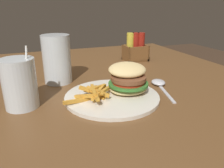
{
  "coord_description": "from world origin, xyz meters",
  "views": [
    {
      "loc": [
        -0.14,
        -0.74,
        1.04
      ],
      "look_at": [
        0.07,
        -0.2,
        0.82
      ],
      "focal_mm": 35.0,
      "sensor_mm": 36.0,
      "label": 1
    }
  ],
  "objects_px": {
    "spoon": "(159,83)",
    "juice_glass": "(20,85)",
    "meal_plate_near": "(119,87)",
    "beer_glass": "(57,60)",
    "condiment_caddy": "(135,50)"
  },
  "relations": [
    {
      "from": "meal_plate_near",
      "to": "beer_glass",
      "type": "xyz_separation_m",
      "value": [
        -0.15,
        0.2,
        0.05
      ]
    },
    {
      "from": "juice_glass",
      "to": "condiment_caddy",
      "type": "xyz_separation_m",
      "value": [
        0.51,
        0.35,
        -0.01
      ]
    },
    {
      "from": "meal_plate_near",
      "to": "juice_glass",
      "type": "height_order",
      "value": "juice_glass"
    },
    {
      "from": "spoon",
      "to": "condiment_caddy",
      "type": "bearing_deg",
      "value": 1.96
    },
    {
      "from": "beer_glass",
      "to": "condiment_caddy",
      "type": "bearing_deg",
      "value": 24.48
    },
    {
      "from": "juice_glass",
      "to": "spoon",
      "type": "bearing_deg",
      "value": 1.26
    },
    {
      "from": "meal_plate_near",
      "to": "condiment_caddy",
      "type": "xyz_separation_m",
      "value": [
        0.24,
        0.38,
        0.02
      ]
    },
    {
      "from": "spoon",
      "to": "juice_glass",
      "type": "bearing_deg",
      "value": 106.29
    },
    {
      "from": "juice_glass",
      "to": "spoon",
      "type": "xyz_separation_m",
      "value": [
        0.43,
        0.01,
        -0.05
      ]
    },
    {
      "from": "meal_plate_near",
      "to": "beer_glass",
      "type": "relative_size",
      "value": 1.73
    },
    {
      "from": "spoon",
      "to": "condiment_caddy",
      "type": "xyz_separation_m",
      "value": [
        0.08,
        0.34,
        0.04
      ]
    },
    {
      "from": "meal_plate_near",
      "to": "juice_glass",
      "type": "relative_size",
      "value": 1.73
    },
    {
      "from": "condiment_caddy",
      "to": "spoon",
      "type": "bearing_deg",
      "value": -103.07
    },
    {
      "from": "beer_glass",
      "to": "spoon",
      "type": "xyz_separation_m",
      "value": [
        0.31,
        -0.16,
        -0.07
      ]
    },
    {
      "from": "meal_plate_near",
      "to": "beer_glass",
      "type": "bearing_deg",
      "value": 127.08
    }
  ]
}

